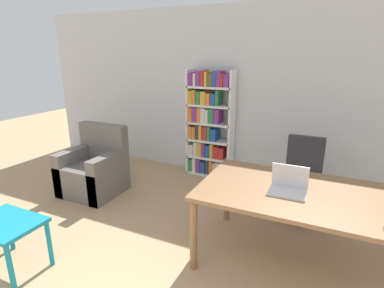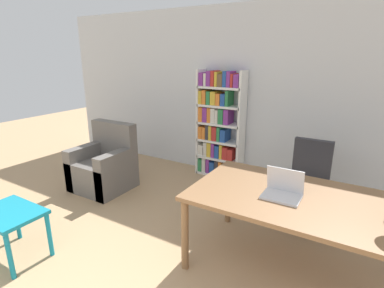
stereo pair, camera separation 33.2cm
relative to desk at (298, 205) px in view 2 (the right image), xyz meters
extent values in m
cube|color=silver|center=(-1.00, 1.95, 0.67)|extent=(8.00, 0.06, 2.70)
cube|color=olive|center=(0.00, 0.00, 0.06)|extent=(1.88, 1.10, 0.04)
cylinder|color=olive|center=(-0.88, -0.49, -0.32)|extent=(0.07, 0.07, 0.72)
cylinder|color=olive|center=(-0.88, 0.49, -0.32)|extent=(0.07, 0.07, 0.72)
cube|color=silver|center=(-0.13, -0.09, 0.08)|extent=(0.32, 0.24, 0.02)
cube|color=silver|center=(-0.13, 0.00, 0.21)|extent=(0.32, 0.07, 0.24)
cube|color=#19233D|center=(-0.13, 0.01, 0.21)|extent=(0.29, 0.06, 0.21)
cylinder|color=black|center=(-0.08, 0.94, -0.66)|extent=(0.53, 0.53, 0.04)
cylinder|color=#262626|center=(-0.08, 0.94, -0.48)|extent=(0.06, 0.06, 0.33)
cube|color=#2D2D33|center=(-0.08, 0.94, -0.27)|extent=(0.46, 0.46, 0.10)
cube|color=#2D2D33|center=(-0.08, 1.13, 0.05)|extent=(0.44, 0.08, 0.53)
cube|color=teal|center=(-2.43, -1.23, -0.19)|extent=(0.65, 0.46, 0.04)
cylinder|color=teal|center=(-2.14, -1.42, -0.45)|extent=(0.04, 0.04, 0.47)
cylinder|color=teal|center=(-2.72, -1.03, -0.45)|extent=(0.04, 0.04, 0.47)
cylinder|color=teal|center=(-2.14, -1.03, -0.45)|extent=(0.04, 0.04, 0.47)
cube|color=#66605B|center=(-2.90, 0.37, -0.46)|extent=(0.79, 0.74, 0.45)
cube|color=#66605B|center=(-2.90, 0.67, 0.03)|extent=(0.79, 0.16, 0.53)
cube|color=#66605B|center=(-3.21, 0.37, -0.37)|extent=(0.16, 0.74, 0.64)
cube|color=#66605B|center=(-2.58, 0.37, -0.37)|extent=(0.16, 0.74, 0.64)
cube|color=white|center=(-1.98, 1.76, 0.19)|extent=(0.04, 0.28, 1.74)
cube|color=white|center=(-1.25, 1.76, 0.19)|extent=(0.04, 0.28, 1.74)
cube|color=white|center=(-1.62, 1.76, -0.67)|extent=(0.73, 0.28, 0.04)
cube|color=#2D7F47|center=(-1.93, 1.76, -0.54)|extent=(0.07, 0.24, 0.22)
cube|color=silver|center=(-1.86, 1.76, -0.53)|extent=(0.07, 0.24, 0.24)
cube|color=#7F338C|center=(-1.79, 1.76, -0.53)|extent=(0.06, 0.24, 0.24)
cube|color=#234C99|center=(-1.71, 1.76, -0.55)|extent=(0.09, 0.24, 0.20)
cube|color=#333338|center=(-1.62, 1.76, -0.53)|extent=(0.06, 0.24, 0.24)
cube|color=orange|center=(-1.56, 1.76, -0.53)|extent=(0.06, 0.24, 0.23)
cube|color=silver|center=(-1.50, 1.76, -0.55)|extent=(0.04, 0.24, 0.20)
cube|color=silver|center=(-1.44, 1.76, -0.54)|extent=(0.06, 0.24, 0.22)
cube|color=white|center=(-1.62, 1.76, -0.38)|extent=(0.73, 0.28, 0.04)
cube|color=silver|center=(-1.92, 1.76, -0.27)|extent=(0.09, 0.24, 0.18)
cube|color=silver|center=(-1.84, 1.76, -0.24)|extent=(0.06, 0.24, 0.23)
cube|color=gold|center=(-1.77, 1.76, -0.24)|extent=(0.07, 0.24, 0.24)
cube|color=#7F338C|center=(-1.70, 1.76, -0.24)|extent=(0.06, 0.24, 0.24)
cube|color=#234C99|center=(-1.62, 1.76, -0.25)|extent=(0.08, 0.24, 0.21)
cube|color=gold|center=(-1.55, 1.76, -0.24)|extent=(0.05, 0.24, 0.24)
cube|color=#B72D28|center=(-1.48, 1.76, -0.26)|extent=(0.09, 0.24, 0.20)
cube|color=#B72D28|center=(-1.39, 1.76, -0.27)|extent=(0.08, 0.24, 0.18)
cube|color=white|center=(-1.62, 1.76, -0.09)|extent=(0.73, 0.28, 0.04)
cube|color=orange|center=(-1.94, 1.76, 0.03)|extent=(0.06, 0.24, 0.20)
cube|color=orange|center=(-1.87, 1.76, 0.03)|extent=(0.06, 0.24, 0.20)
cube|color=#333338|center=(-1.81, 1.76, 0.05)|extent=(0.05, 0.24, 0.23)
cube|color=gold|center=(-1.75, 1.76, 0.05)|extent=(0.05, 0.24, 0.24)
cube|color=#B72D28|center=(-1.68, 1.76, 0.05)|extent=(0.08, 0.24, 0.23)
cube|color=#2D7F47|center=(-1.60, 1.76, 0.05)|extent=(0.05, 0.24, 0.23)
cube|color=#234C99|center=(-1.52, 1.76, 0.03)|extent=(0.09, 0.24, 0.20)
cube|color=white|center=(-1.62, 1.76, 0.20)|extent=(0.73, 0.28, 0.04)
cube|color=orange|center=(-1.93, 1.76, 0.34)|extent=(0.07, 0.24, 0.24)
cube|color=#7F338C|center=(-1.85, 1.76, 0.34)|extent=(0.08, 0.24, 0.24)
cube|color=orange|center=(-1.78, 1.76, 0.34)|extent=(0.06, 0.24, 0.24)
cube|color=silver|center=(-1.71, 1.76, 0.34)|extent=(0.07, 0.24, 0.24)
cube|color=silver|center=(-1.64, 1.76, 0.33)|extent=(0.05, 0.24, 0.22)
cube|color=#2D7F47|center=(-1.57, 1.76, 0.34)|extent=(0.08, 0.24, 0.24)
cube|color=#7F338C|center=(-1.48, 1.76, 0.34)|extent=(0.08, 0.24, 0.24)
cube|color=white|center=(-1.62, 1.76, 0.49)|extent=(0.73, 0.28, 0.04)
cube|color=gold|center=(-1.94, 1.76, 0.62)|extent=(0.06, 0.24, 0.21)
cube|color=orange|center=(-1.87, 1.76, 0.62)|extent=(0.07, 0.24, 0.22)
cube|color=#2D7F47|center=(-1.80, 1.76, 0.62)|extent=(0.06, 0.24, 0.21)
cube|color=gold|center=(-1.71, 1.76, 0.62)|extent=(0.09, 0.24, 0.21)
cube|color=orange|center=(-1.63, 1.76, 0.60)|extent=(0.07, 0.24, 0.18)
cube|color=#234C99|center=(-1.54, 1.76, 0.60)|extent=(0.08, 0.24, 0.18)
cube|color=#2D7F47|center=(-1.48, 1.76, 0.63)|extent=(0.05, 0.24, 0.24)
cube|color=white|center=(-1.62, 1.76, 0.78)|extent=(0.73, 0.28, 0.04)
cube|color=#7F338C|center=(-1.93, 1.76, 0.90)|extent=(0.08, 0.24, 0.20)
cube|color=silver|center=(-1.86, 1.76, 0.90)|extent=(0.04, 0.24, 0.19)
cube|color=#7F338C|center=(-1.80, 1.76, 0.92)|extent=(0.07, 0.24, 0.23)
cube|color=#B72D28|center=(-1.73, 1.76, 0.92)|extent=(0.06, 0.24, 0.24)
cube|color=gold|center=(-1.67, 1.76, 0.91)|extent=(0.04, 0.24, 0.22)
cube|color=brown|center=(-1.60, 1.76, 0.90)|extent=(0.08, 0.24, 0.19)
cube|color=#234C99|center=(-1.52, 1.76, 0.92)|extent=(0.06, 0.24, 0.24)
cube|color=#7F338C|center=(-1.46, 1.76, 0.92)|extent=(0.06, 0.24, 0.24)
cube|color=#B72D28|center=(-1.40, 1.76, 0.90)|extent=(0.04, 0.24, 0.20)
cube|color=#7F338C|center=(-1.33, 1.76, 0.90)|extent=(0.08, 0.24, 0.19)
camera|label=1|loc=(0.13, -2.68, 1.28)|focal=28.00mm
camera|label=2|loc=(0.42, -2.53, 1.28)|focal=28.00mm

